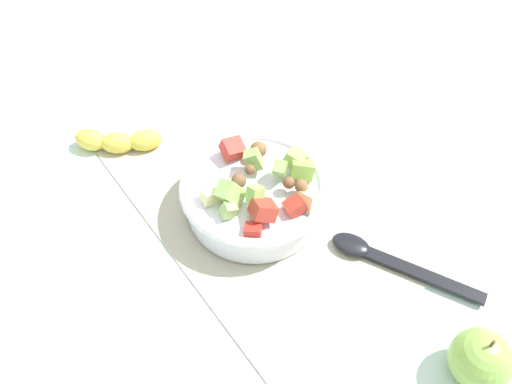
# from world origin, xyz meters

# --- Properties ---
(ground_plane) EXTENTS (2.40, 2.40, 0.00)m
(ground_plane) POSITION_xyz_m (0.00, 0.00, 0.00)
(ground_plane) COLOR silver
(placemat) EXTENTS (0.50, 0.31, 0.01)m
(placemat) POSITION_xyz_m (0.00, 0.00, 0.00)
(placemat) COLOR #BCB299
(placemat) RESTS_ON ground_plane
(salad_bowl) EXTENTS (0.22, 0.22, 0.10)m
(salad_bowl) POSITION_xyz_m (-0.00, 0.01, 0.04)
(salad_bowl) COLOR white
(salad_bowl) RESTS_ON placemat
(serving_spoon) EXTENTS (0.21, 0.13, 0.01)m
(serving_spoon) POSITION_xyz_m (-0.18, -0.08, 0.01)
(serving_spoon) COLOR black
(serving_spoon) RESTS_ON placemat
(whole_apple) EXTENTS (0.08, 0.08, 0.09)m
(whole_apple) POSITION_xyz_m (-0.37, -0.06, 0.04)
(whole_apple) COLOR #8CB74C
(whole_apple) RESTS_ON ground_plane
(banana_whole) EXTENTS (0.11, 0.14, 0.04)m
(banana_whole) POSITION_xyz_m (0.24, 0.12, 0.02)
(banana_whole) COLOR yellow
(banana_whole) RESTS_ON ground_plane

